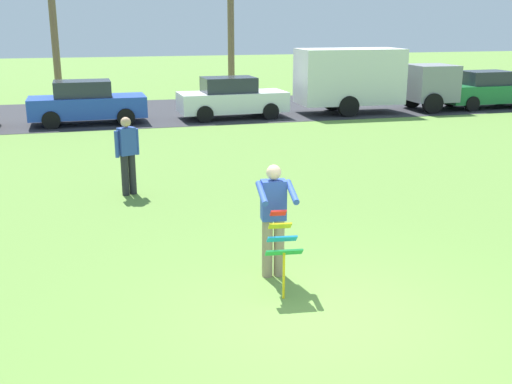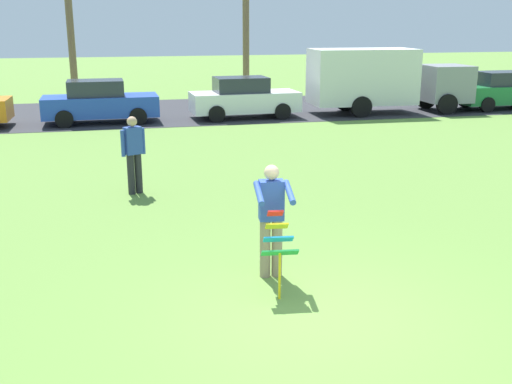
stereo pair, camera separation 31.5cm
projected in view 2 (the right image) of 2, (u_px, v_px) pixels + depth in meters
The scene contains 9 objects.
ground_plane at pixel (317, 318), 8.01m from camera, with size 120.00×120.00×0.00m, color olive.
road_strip at pixel (173, 111), 25.95m from camera, with size 120.00×8.00×0.01m, color #2D2D33.
person_kite_flyer at pixel (271, 217), 9.04m from camera, with size 0.58×0.69×1.73m.
kite_held at pixel (278, 242), 8.50m from camera, with size 0.53×0.67×1.16m.
parked_car_blue at pixel (100, 102), 22.85m from camera, with size 4.23×1.90×1.60m.
parked_car_white at pixel (244, 98), 24.05m from camera, with size 4.26×1.96×1.60m.
parked_truck_grey_van at pixel (381, 79), 25.13m from camera, with size 6.75×2.24×2.62m.
parked_car_green at pixel (503, 91), 26.54m from camera, with size 4.24×1.90×1.60m.
person_walker_near at pixel (134, 152), 13.50m from camera, with size 0.53×0.35×1.73m.
Camera 2 is at (-2.42, -6.89, 3.76)m, focal length 43.05 mm.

